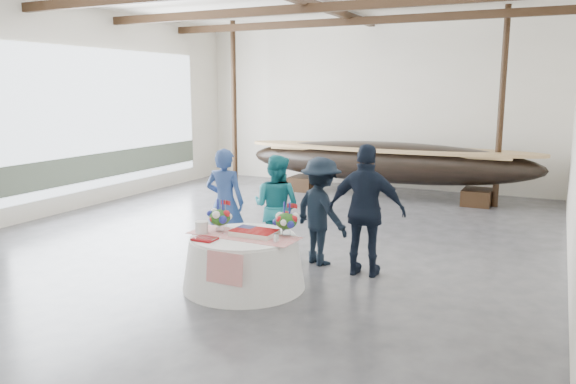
% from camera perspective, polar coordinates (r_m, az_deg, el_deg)
% --- Properties ---
extents(floor, '(10.00, 12.00, 0.01)m').
position_cam_1_polar(floor, '(10.56, -1.71, -4.34)').
color(floor, '#3D3D42').
rests_on(floor, ground).
extents(wall_back, '(10.00, 0.02, 4.50)m').
position_cam_1_polar(wall_back, '(15.78, 8.47, 8.78)').
color(wall_back, silver).
rests_on(wall_back, ground).
extents(wall_left, '(0.02, 12.00, 4.50)m').
position_cam_1_polar(wall_left, '(13.29, -21.46, 7.84)').
color(wall_left, silver).
rests_on(wall_left, ground).
extents(pavilion_structure, '(9.80, 11.76, 4.50)m').
position_cam_1_polar(pavilion_structure, '(10.98, 0.14, 17.31)').
color(pavilion_structure, black).
rests_on(pavilion_structure, ground).
extents(open_bay, '(0.03, 7.00, 3.20)m').
position_cam_1_polar(open_bay, '(13.97, -18.19, 6.40)').
color(open_bay, silver).
rests_on(open_bay, ground).
extents(longboat_display, '(7.42, 1.48, 1.39)m').
position_cam_1_polar(longboat_display, '(14.21, 9.88, 3.03)').
color(longboat_display, black).
rests_on(longboat_display, ground).
extents(banquet_table, '(1.69, 1.69, 0.73)m').
position_cam_1_polar(banquet_table, '(7.80, -4.51, -7.02)').
color(banquet_table, white).
rests_on(banquet_table, ground).
extents(tabletop_items, '(1.58, 0.96, 0.40)m').
position_cam_1_polar(tabletop_items, '(7.76, -4.17, -3.17)').
color(tabletop_items, red).
rests_on(tabletop_items, banquet_table).
extents(guest_woman_blue, '(0.70, 0.52, 1.76)m').
position_cam_1_polar(guest_woman_blue, '(9.16, -6.42, -1.06)').
color(guest_woman_blue, navy).
rests_on(guest_woman_blue, ground).
extents(guest_woman_teal, '(0.83, 0.66, 1.67)m').
position_cam_1_polar(guest_woman_teal, '(9.02, -1.20, -1.48)').
color(guest_woman_teal, teal).
rests_on(guest_woman_teal, ground).
extents(guest_man_left, '(1.25, 1.06, 1.68)m').
position_cam_1_polar(guest_man_left, '(8.68, 3.35, -1.95)').
color(guest_man_left, black).
rests_on(guest_man_left, ground).
extents(guest_man_right, '(1.17, 0.56, 1.93)m').
position_cam_1_polar(guest_man_right, '(8.18, 7.97, -1.89)').
color(guest_man_right, black).
rests_on(guest_man_right, ground).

